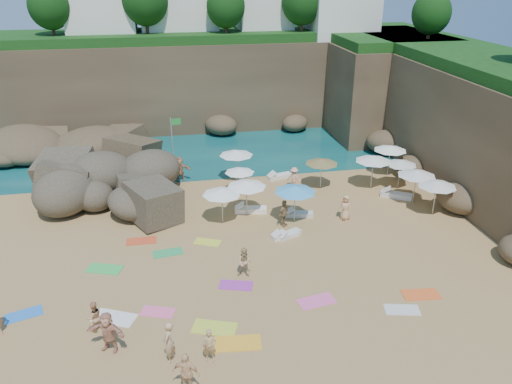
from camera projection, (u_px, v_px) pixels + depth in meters
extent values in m
plane|color=tan|center=(231.00, 250.00, 27.65)|extent=(120.00, 120.00, 0.00)
plane|color=#0C4751|center=(193.00, 109.00, 54.48)|extent=(120.00, 120.00, 0.00)
cube|color=brown|center=(215.00, 82.00, 48.68)|extent=(44.00, 8.00, 8.00)
cube|color=brown|center=(473.00, 121.00, 36.31)|extent=(8.00, 30.00, 8.00)
cube|color=brown|center=(380.00, 87.00, 46.71)|extent=(10.00, 12.00, 8.00)
cube|color=white|center=(101.00, 9.00, 45.11)|extent=(6.00, 5.00, 5.50)
cube|color=white|center=(178.00, 1.00, 46.96)|extent=(7.00, 6.00, 6.50)
cube|color=white|center=(263.00, 9.00, 47.71)|extent=(5.00, 5.00, 5.00)
cube|color=white|center=(340.00, 4.00, 46.88)|extent=(6.00, 6.00, 6.00)
sphere|color=#11380F|center=(50.00, 6.00, 42.46)|extent=(3.60, 3.60, 3.60)
sphere|color=#11380F|center=(145.00, 0.00, 43.63)|extent=(4.05, 4.05, 4.05)
sphere|color=#11380F|center=(226.00, 6.00, 44.14)|extent=(3.42, 3.42, 3.42)
sphere|color=#11380F|center=(302.00, 2.00, 45.17)|extent=(3.78, 3.78, 3.78)
sphere|color=#11380F|center=(431.00, 13.00, 40.65)|extent=(3.15, 3.15, 3.15)
cylinder|color=white|center=(12.00, 89.00, 50.23)|extent=(0.10, 0.10, 6.00)
cylinder|color=white|center=(28.00, 88.00, 50.48)|extent=(0.10, 0.10, 6.00)
cylinder|color=white|center=(43.00, 88.00, 50.73)|extent=(0.10, 0.10, 6.00)
cylinder|color=silver|center=(172.00, 144.00, 37.76)|extent=(0.08, 0.08, 4.08)
cube|color=#238E31|center=(176.00, 122.00, 37.12)|extent=(0.71, 0.18, 0.46)
cylinder|color=silver|center=(236.00, 166.00, 36.15)|extent=(0.06, 0.06, 2.17)
cone|color=white|center=(236.00, 153.00, 35.72)|extent=(2.43, 2.43, 0.37)
cylinder|color=silver|center=(240.00, 182.00, 33.98)|extent=(0.05, 0.05, 1.80)
cone|color=white|center=(240.00, 170.00, 33.62)|extent=(2.02, 2.02, 0.31)
cylinder|color=silver|center=(372.00, 173.00, 34.92)|extent=(0.07, 0.07, 2.24)
cone|color=silver|center=(374.00, 159.00, 34.48)|extent=(2.51, 2.51, 0.38)
cylinder|color=silver|center=(389.00, 161.00, 37.14)|extent=(0.06, 0.06, 2.15)
cone|color=white|center=(390.00, 148.00, 36.71)|extent=(2.42, 2.42, 0.37)
cylinder|color=silver|center=(222.00, 207.00, 30.15)|extent=(0.06, 0.06, 2.11)
cone|color=white|center=(222.00, 192.00, 29.74)|extent=(2.37, 2.37, 0.36)
cylinder|color=silver|center=(321.00, 174.00, 34.92)|extent=(0.06, 0.06, 2.05)
cone|color=#C64423|center=(322.00, 161.00, 34.51)|extent=(2.30, 2.30, 0.35)
cylinder|color=silver|center=(399.00, 175.00, 34.93)|extent=(0.06, 0.06, 1.97)
cone|color=silver|center=(401.00, 162.00, 34.54)|extent=(2.21, 2.21, 0.34)
cylinder|color=silver|center=(415.00, 188.00, 32.61)|extent=(0.06, 0.06, 2.20)
cone|color=silver|center=(417.00, 173.00, 32.17)|extent=(2.47, 2.47, 0.38)
cylinder|color=silver|center=(247.00, 199.00, 31.04)|extent=(0.06, 0.06, 2.19)
cone|color=white|center=(247.00, 184.00, 30.61)|extent=(2.46, 2.46, 0.37)
cylinder|color=silver|center=(295.00, 205.00, 30.24)|extent=(0.07, 0.07, 2.24)
cone|color=#40A0DB|center=(295.00, 189.00, 29.79)|extent=(2.51, 2.51, 0.38)
cylinder|color=silver|center=(435.00, 198.00, 31.20)|extent=(0.06, 0.06, 2.13)
cone|color=silver|center=(437.00, 184.00, 30.78)|extent=(2.40, 2.40, 0.36)
cube|color=white|center=(251.00, 210.00, 31.78)|extent=(2.10, 1.02, 0.31)
cube|color=silver|center=(299.00, 214.00, 31.27)|extent=(1.82, 0.93, 0.27)
cube|color=silver|center=(280.00, 176.00, 36.86)|extent=(1.94, 1.06, 0.29)
cube|color=white|center=(285.00, 235.00, 28.86)|extent=(1.68, 0.90, 0.25)
cube|color=silver|center=(396.00, 195.00, 33.81)|extent=(2.10, 1.68, 0.32)
cube|color=silver|center=(289.00, 234.00, 28.97)|extent=(1.61, 1.18, 0.24)
cube|color=blue|center=(24.00, 315.00, 22.49)|extent=(1.76, 1.26, 0.03)
cube|color=pink|center=(158.00, 312.00, 22.66)|extent=(1.70, 1.24, 0.03)
cube|color=#FFAC28|center=(238.00, 343.00, 20.78)|extent=(2.02, 1.15, 0.03)
cube|color=green|center=(104.00, 269.00, 25.86)|extent=(2.01, 1.46, 0.03)
cube|color=#CCDB39|center=(214.00, 328.00, 21.66)|extent=(2.11, 1.54, 0.03)
cube|color=white|center=(115.00, 318.00, 22.28)|extent=(2.12, 1.66, 0.03)
cube|color=purple|center=(236.00, 285.00, 24.54)|extent=(1.82, 1.26, 0.03)
cube|color=#DA4A26|center=(141.00, 241.00, 28.48)|extent=(1.68, 0.85, 0.03)
cube|color=pink|center=(316.00, 301.00, 23.38)|extent=(1.89, 1.18, 0.03)
cube|color=orange|center=(421.00, 294.00, 23.86)|extent=(1.85, 1.06, 0.03)
cube|color=green|center=(168.00, 253.00, 27.32)|extent=(1.71, 1.00, 0.03)
cube|color=#D2DE3A|center=(207.00, 242.00, 28.37)|extent=(1.66, 1.29, 0.03)
cube|color=silver|center=(402.00, 310.00, 22.80)|extent=(1.72, 1.13, 0.03)
imported|color=tan|center=(94.00, 317.00, 21.24)|extent=(0.86, 0.78, 1.44)
imported|color=#F0A488|center=(294.00, 178.00, 34.87)|extent=(1.09, 0.94, 1.60)
imported|color=#A27A51|center=(284.00, 213.00, 29.83)|extent=(0.97, 1.00, 1.69)
imported|color=#E1A576|center=(345.00, 208.00, 30.59)|extent=(0.90, 0.84, 1.63)
imported|color=tan|center=(180.00, 169.00, 36.20)|extent=(1.74, 0.82, 1.80)
imported|color=tan|center=(169.00, 342.00, 19.55)|extent=(0.63, 0.77, 1.83)
imported|color=tan|center=(110.00, 345.00, 20.34)|extent=(2.30, 2.36, 0.48)
imported|color=tan|center=(210.00, 357.00, 19.81)|extent=(0.89, 1.55, 0.35)
imported|color=tan|center=(245.00, 271.00, 25.18)|extent=(1.16, 1.72, 0.60)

